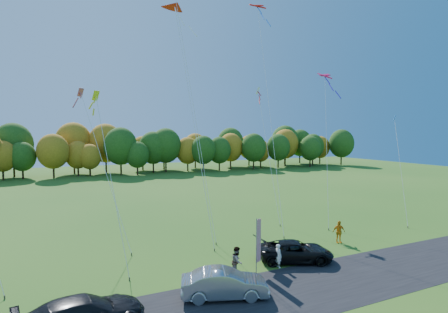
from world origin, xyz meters
name	(u,v)px	position (x,y,z in m)	size (l,w,h in m)	color
ground	(261,265)	(0.00, 0.00, 0.00)	(160.00, 160.00, 0.00)	#245817
asphalt_strip	(298,290)	(0.00, -4.00, 0.01)	(90.00, 6.00, 0.01)	black
tree_line	(126,175)	(0.00, 55.00, 0.00)	(116.00, 12.00, 10.00)	#1E4711
black_suv	(296,251)	(2.58, -0.32, 0.71)	(2.36, 5.13, 1.43)	black
silver_sedan	(225,284)	(-4.19, -3.08, 0.78)	(1.64, 4.71, 1.55)	#9B9B9F
person_tailgate_a	(278,256)	(0.86, -0.74, 0.79)	(0.58, 0.38, 1.58)	white
person_tailgate_b	(237,261)	(-2.25, -0.80, 0.92)	(0.90, 0.70, 1.85)	gray
person_east	(339,232)	(8.20, 1.54, 0.91)	(1.06, 0.44, 1.82)	orange
feather_flag	(258,240)	(-1.00, -1.22, 2.22)	(0.45, 0.25, 3.65)	#999999
kite_delta_blue	(186,60)	(-1.84, 10.00, 15.34)	(3.47, 10.27, 30.23)	#4C3F33
kite_parafoil_orange	(269,103)	(6.95, 10.33, 11.93)	(6.22, 12.60, 24.27)	#4C3F33
kite_delta_red	(188,80)	(-1.89, 9.41, 13.50)	(2.40, 9.86, 22.18)	#4C3F33
kite_parafoil_rainbow	(327,143)	(12.69, 8.28, 7.83)	(7.24, 7.82, 16.03)	#4C3F33
kite_diamond_yellow	(111,178)	(-9.12, 4.00, 5.98)	(1.83, 5.90, 12.25)	#4C3F33
kite_diamond_white	(268,151)	(7.49, 11.24, 7.01)	(2.25, 7.70, 14.47)	#4C3F33
kite_diamond_pink	(103,165)	(-8.99, 9.81, 6.36)	(3.41, 8.95, 13.25)	#4C3F33
kite_diamond_blue_low	(401,168)	(19.14, 4.63, 5.35)	(4.46, 5.60, 11.16)	#4C3F33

